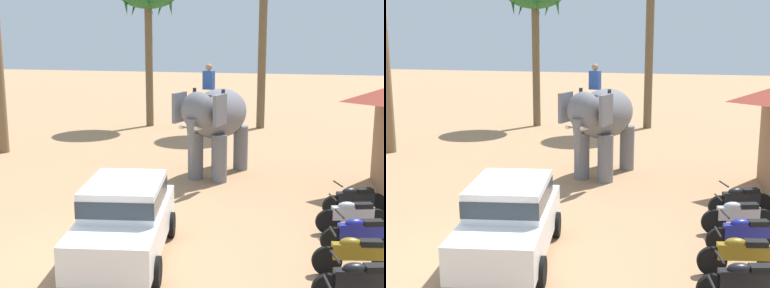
# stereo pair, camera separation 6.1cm
# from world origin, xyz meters

# --- Properties ---
(ground_plane) EXTENTS (120.00, 120.00, 0.00)m
(ground_plane) POSITION_xyz_m (0.00, 0.00, 0.00)
(ground_plane) COLOR tan
(car_sedan_foreground) EXTENTS (2.43, 4.34, 1.70)m
(car_sedan_foreground) POSITION_xyz_m (0.47, 0.13, 0.93)
(car_sedan_foreground) COLOR white
(car_sedan_foreground) RESTS_ON ground
(elephant_with_mahout) EXTENTS (2.31, 4.01, 3.88)m
(elephant_with_mahout) POSITION_xyz_m (0.93, 7.27, 1.99)
(elephant_with_mahout) COLOR slate
(elephant_with_mahout) RESTS_ON ground
(motorcycle_second_in_row) EXTENTS (1.76, 0.71, 0.94)m
(motorcycle_second_in_row) POSITION_xyz_m (5.32, -0.73, 0.46)
(motorcycle_second_in_row) COLOR black
(motorcycle_second_in_row) RESTS_ON ground
(motorcycle_mid_row) EXTENTS (1.78, 0.61, 0.94)m
(motorcycle_mid_row) POSITION_xyz_m (5.30, 0.46, 0.46)
(motorcycle_mid_row) COLOR black
(motorcycle_mid_row) RESTS_ON ground
(motorcycle_fourth_in_row) EXTENTS (1.75, 0.74, 0.94)m
(motorcycle_fourth_in_row) POSITION_xyz_m (5.43, 1.65, 0.46)
(motorcycle_fourth_in_row) COLOR black
(motorcycle_fourth_in_row) RESTS_ON ground
(motorcycle_far_in_row) EXTENTS (1.75, 0.74, 0.94)m
(motorcycle_far_in_row) POSITION_xyz_m (5.30, 2.84, 0.46)
(motorcycle_far_in_row) COLOR black
(motorcycle_far_in_row) RESTS_ON ground
(motorcycle_end_of_row) EXTENTS (1.69, 0.86, 0.94)m
(motorcycle_end_of_row) POSITION_xyz_m (5.42, 4.14, 0.46)
(motorcycle_end_of_row) COLOR black
(motorcycle_end_of_row) RESTS_ON ground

